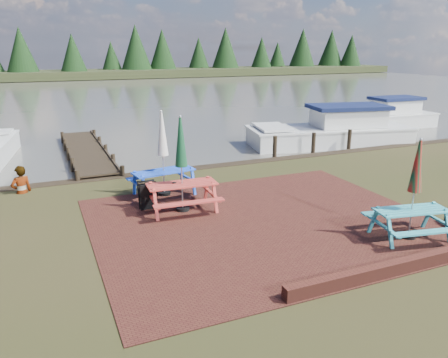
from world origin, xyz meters
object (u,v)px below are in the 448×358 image
picnic_table_red (182,179)px  boat_far (386,118)px  chalkboard (148,195)px  picnic_table_teal (412,205)px  person (18,166)px  jetty (87,151)px  picnic_table_blue (163,167)px  boat_near (333,132)px

picnic_table_red → boat_far: picnic_table_red is taller
boat_far → chalkboard: bearing=119.1°
picnic_table_teal → person: size_ratio=1.39×
jetty → picnic_table_teal: bearing=-63.3°
picnic_table_red → chalkboard: 1.16m
picnic_table_red → picnic_table_blue: (-0.10, 1.59, -0.02)m
picnic_table_blue → jetty: bearing=94.4°
picnic_table_teal → jetty: 14.12m
boat_far → person: bearing=107.3°
boat_near → person: (-14.38, -2.83, 0.44)m
boat_far → person: (-20.56, -5.73, 0.49)m
picnic_table_blue → boat_near: picnic_table_blue is taller
jetty → person: (-2.60, -4.94, 0.79)m
picnic_table_red → picnic_table_blue: picnic_table_red is taller
person → boat_near: bearing=170.6°
picnic_table_red → boat_far: (16.22, 9.35, -0.55)m
picnic_table_blue → chalkboard: bearing=-135.1°
jetty → boat_far: boat_far is taller
picnic_table_red → boat_near: 11.95m
jetty → person: size_ratio=5.04×
jetty → boat_near: 11.97m
jetty → picnic_table_blue: bearing=-76.8°
boat_far → jetty: bearing=94.3°
person → picnic_table_teal: bearing=118.8°
picnic_table_teal → picnic_table_blue: bearing=140.8°
boat_near → person: boat_near is taller
picnic_table_blue → picnic_table_red: bearing=-95.2°
picnic_table_red → picnic_table_blue: 1.59m
picnic_table_blue → chalkboard: size_ratio=3.26×
picnic_table_blue → boat_far: size_ratio=0.41×
picnic_table_teal → jetty: (-6.33, 12.59, -0.76)m
picnic_table_teal → boat_far: (11.63, 13.38, -0.47)m
chalkboard → boat_far: (17.11, 8.84, -0.02)m
picnic_table_teal → picnic_table_red: bearing=149.6°
picnic_table_blue → boat_near: size_ratio=0.32×
chalkboard → picnic_table_red: bearing=-29.5°
picnic_table_teal → boat_near: 11.82m
chalkboard → person: bearing=138.5°
picnic_table_teal → boat_near: bearing=73.4°
chalkboard → boat_near: (10.93, 5.94, 0.03)m
picnic_table_teal → person: picnic_table_teal is taller
chalkboard → boat_far: bearing=27.9°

